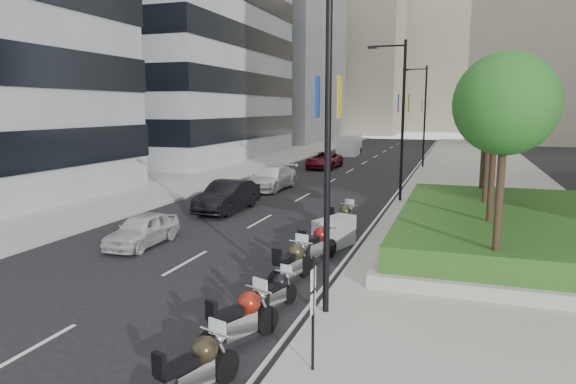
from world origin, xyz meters
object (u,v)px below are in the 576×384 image
at_px(motorcycle_6, 342,219).
at_px(car_b, 227,196).
at_px(lamp_post_1, 400,113).
at_px(car_a, 142,230).
at_px(lamp_post_2, 423,111).
at_px(motorcycle_0, 195,369).
at_px(parking_sign, 313,308).
at_px(car_c, 271,178).
at_px(motorcycle_3, 292,264).
at_px(lamp_post_0, 322,119).
at_px(motorcycle_5, 334,233).
at_px(car_d, 324,160).
at_px(motorcycle_2, 276,292).
at_px(motorcycle_4, 316,245).
at_px(delivery_van, 349,146).
at_px(motorcycle_1, 241,319).

xyz_separation_m(motorcycle_6, car_b, (-6.74, 2.94, 0.15)).
height_order(lamp_post_1, car_a, lamp_post_1).
bearing_deg(lamp_post_2, motorcycle_0, -91.65).
xyz_separation_m(parking_sign, car_c, (-9.16, 22.32, -0.69)).
distance_m(parking_sign, motorcycle_6, 11.98).
distance_m(motorcycle_3, motorcycle_6, 6.70).
bearing_deg(lamp_post_0, car_a, 151.91).
height_order(motorcycle_5, car_d, car_d).
relative_size(motorcycle_2, car_a, 0.52).
relative_size(lamp_post_0, motorcycle_0, 3.95).
relative_size(motorcycle_4, car_b, 0.49).
relative_size(motorcycle_4, delivery_van, 0.43).
bearing_deg(motorcycle_0, delivery_van, 26.63).
distance_m(motorcycle_2, car_d, 32.97).
relative_size(lamp_post_1, car_c, 1.71).
bearing_deg(lamp_post_2, motorcycle_1, -91.91).
xyz_separation_m(car_c, car_d, (0.29, 12.80, -0.04)).
xyz_separation_m(motorcycle_0, car_d, (-7.08, 36.65, 0.10)).
height_order(motorcycle_0, motorcycle_2, motorcycle_0).
relative_size(lamp_post_2, motorcycle_1, 3.90).
xyz_separation_m(motorcycle_2, motorcycle_4, (-0.14, 4.51, 0.13)).
xyz_separation_m(motorcycle_4, motorcycle_6, (-0.08, 4.36, -0.01)).
height_order(lamp_post_0, car_b, lamp_post_0).
relative_size(motorcycle_3, car_b, 0.50).
height_order(motorcycle_2, motorcycle_4, motorcycle_4).
distance_m(car_c, car_d, 12.81).
xyz_separation_m(lamp_post_0, car_d, (-8.22, 32.12, -4.34)).
bearing_deg(car_d, lamp_post_2, 20.67).
xyz_separation_m(lamp_post_0, car_b, (-8.14, 11.72, -4.27)).
height_order(motorcycle_1, motorcycle_6, motorcycle_1).
bearing_deg(lamp_post_1, motorcycle_1, -93.70).
bearing_deg(motorcycle_6, car_b, 86.54).
relative_size(motorcycle_1, car_a, 0.62).
height_order(parking_sign, motorcycle_4, parking_sign).
bearing_deg(delivery_van, car_d, -90.41).
distance_m(parking_sign, motorcycle_3, 5.55).
bearing_deg(motorcycle_5, car_b, 73.42).
xyz_separation_m(motorcycle_2, delivery_van, (-7.61, 45.77, 0.55)).
height_order(car_b, delivery_van, delivery_van).
relative_size(motorcycle_6, car_a, 0.63).
distance_m(lamp_post_1, motorcycle_1, 19.77).
bearing_deg(motorcycle_1, car_c, 41.96).
relative_size(motorcycle_0, motorcycle_3, 0.94).
xyz_separation_m(motorcycle_0, motorcycle_1, (-0.10, 2.30, 0.03)).
bearing_deg(motorcycle_0, motorcycle_4, 19.10).
distance_m(lamp_post_2, motorcycle_2, 35.40).
relative_size(motorcycle_5, motorcycle_6, 0.89).
relative_size(lamp_post_0, motorcycle_4, 3.80).
distance_m(lamp_post_0, motorcycle_2, 4.69).
xyz_separation_m(motorcycle_2, car_d, (-7.04, 32.21, 0.20)).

